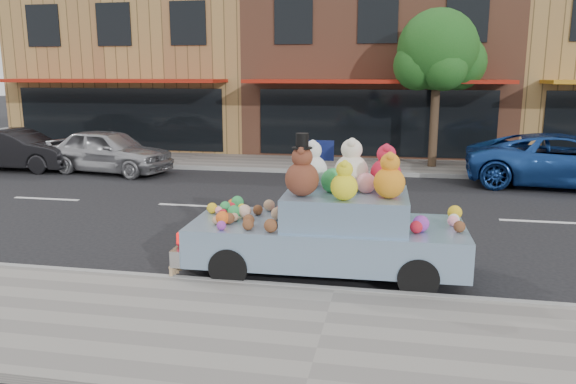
% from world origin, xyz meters
% --- Properties ---
extents(ground, '(120.00, 120.00, 0.00)m').
position_xyz_m(ground, '(0.00, 0.00, 0.00)').
color(ground, black).
rests_on(ground, ground).
extents(near_sidewalk, '(60.00, 3.00, 0.12)m').
position_xyz_m(near_sidewalk, '(0.00, -6.50, 0.06)').
color(near_sidewalk, gray).
rests_on(near_sidewalk, ground).
extents(far_sidewalk, '(60.00, 3.00, 0.12)m').
position_xyz_m(far_sidewalk, '(0.00, 6.50, 0.06)').
color(far_sidewalk, gray).
rests_on(far_sidewalk, ground).
extents(near_kerb, '(60.00, 0.12, 0.13)m').
position_xyz_m(near_kerb, '(0.00, -5.00, 0.07)').
color(near_kerb, gray).
rests_on(near_kerb, ground).
extents(far_kerb, '(60.00, 0.12, 0.13)m').
position_xyz_m(far_kerb, '(0.00, 5.00, 0.07)').
color(far_kerb, gray).
rests_on(far_kerb, ground).
extents(storefront_left, '(10.00, 9.80, 7.30)m').
position_xyz_m(storefront_left, '(-10.00, 11.97, 3.64)').
color(storefront_left, '#9D7842').
rests_on(storefront_left, ground).
extents(storefront_mid, '(10.00, 9.80, 7.30)m').
position_xyz_m(storefront_mid, '(0.00, 11.97, 3.64)').
color(storefront_mid, '#91563D').
rests_on(storefront_mid, ground).
extents(street_tree, '(3.00, 2.70, 5.22)m').
position_xyz_m(street_tree, '(2.03, 6.55, 3.69)').
color(street_tree, '#38281C').
rests_on(street_tree, ground).
extents(car_silver, '(4.44, 2.40, 1.43)m').
position_xyz_m(car_silver, '(-8.30, 3.90, 0.72)').
color(car_silver, '#A4A4A8').
rests_on(car_silver, ground).
extents(car_blue, '(5.62, 3.04, 1.50)m').
position_xyz_m(car_blue, '(5.51, 4.24, 0.75)').
color(car_blue, '#1B4294').
rests_on(car_blue, ground).
extents(car_dark, '(4.15, 1.48, 1.36)m').
position_xyz_m(car_dark, '(-11.62, 3.85, 0.68)').
color(car_dark, black).
rests_on(car_dark, ground).
extents(art_car, '(4.53, 1.87, 2.30)m').
position_xyz_m(art_car, '(-0.20, -4.07, 0.81)').
color(art_car, black).
rests_on(art_car, ground).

